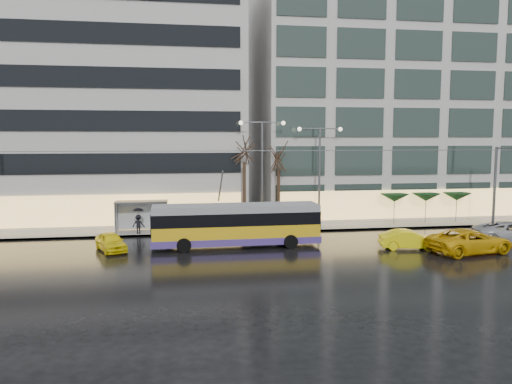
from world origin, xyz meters
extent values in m
plane|color=black|center=(0.00, 0.00, 0.00)|extent=(140.00, 140.00, 0.00)
cube|color=gray|center=(2.00, 14.00, 0.07)|extent=(80.00, 10.00, 0.15)
cube|color=slate|center=(2.00, 9.05, 0.07)|extent=(80.00, 0.10, 0.15)
cube|color=#B6B3AE|center=(-16.00, 19.00, 11.15)|extent=(34.00, 14.00, 22.00)
cube|color=#B6B3AE|center=(19.00, 19.00, 12.65)|extent=(32.00, 14.00, 25.00)
cube|color=gold|center=(-1.00, 4.25, 1.03)|extent=(11.77, 2.54, 1.47)
cube|color=#483482|center=(-1.00, 4.25, 0.54)|extent=(11.81, 2.58, 0.49)
cube|color=black|center=(-1.00, 4.25, 2.11)|extent=(11.79, 2.56, 0.88)
cube|color=gray|center=(-1.00, 4.25, 2.79)|extent=(11.77, 2.54, 0.49)
cube|color=black|center=(4.90, 4.30, 1.96)|extent=(0.08, 2.25, 1.27)
cube|color=black|center=(-6.91, 4.21, 1.96)|extent=(0.08, 2.25, 1.27)
cylinder|color=black|center=(2.71, 5.51, 0.49)|extent=(0.98, 0.35, 0.98)
cylinder|color=black|center=(2.73, 3.06, 0.49)|extent=(0.98, 0.35, 0.98)
cylinder|color=black|center=(-4.73, 5.45, 0.49)|extent=(0.98, 0.35, 0.98)
cylinder|color=black|center=(-4.71, 3.00, 0.49)|extent=(0.98, 0.35, 0.98)
cylinder|color=#595B60|center=(-1.99, 5.18, 4.21)|extent=(0.09, 3.64, 2.58)
cylinder|color=#595B60|center=(-1.99, 5.67, 4.21)|extent=(0.09, 3.64, 2.58)
cylinder|color=#595B60|center=(22.00, 8.50, 3.50)|extent=(0.24, 0.24, 7.00)
cylinder|color=#595B60|center=(1.00, 5.75, 6.80)|extent=(42.00, 0.04, 0.04)
cylinder|color=#595B60|center=(1.00, 6.25, 6.80)|extent=(42.00, 0.04, 0.04)
cube|color=#595B60|center=(-8.00, 10.50, 2.60)|extent=(4.20, 1.60, 0.12)
cube|color=silver|center=(-8.00, 11.20, 1.35)|extent=(4.00, 0.05, 2.20)
cube|color=white|center=(-10.05, 10.50, 1.35)|extent=(0.10, 1.40, 2.20)
cylinder|color=#595B60|center=(-10.00, 9.80, 1.35)|extent=(0.10, 0.10, 2.40)
cylinder|color=#595B60|center=(-10.00, 11.20, 1.35)|extent=(0.10, 0.10, 2.40)
cylinder|color=#595B60|center=(-6.00, 9.80, 1.35)|extent=(0.10, 0.10, 2.40)
cylinder|color=#595B60|center=(-6.00, 11.20, 1.35)|extent=(0.10, 0.10, 2.40)
cylinder|color=#595B60|center=(2.00, 10.80, 4.65)|extent=(0.18, 0.18, 9.00)
cylinder|color=#595B60|center=(1.10, 10.80, 9.05)|extent=(1.80, 0.10, 0.10)
cylinder|color=#595B60|center=(2.90, 10.80, 9.05)|extent=(1.80, 0.10, 0.10)
sphere|color=#FFF2CC|center=(0.20, 10.80, 9.00)|extent=(0.36, 0.36, 0.36)
sphere|color=#FFF2CC|center=(3.80, 10.80, 9.00)|extent=(0.36, 0.36, 0.36)
cylinder|color=#595B60|center=(7.00, 10.80, 4.40)|extent=(0.18, 0.18, 8.50)
cylinder|color=#595B60|center=(6.10, 10.80, 8.55)|extent=(1.80, 0.10, 0.10)
cylinder|color=#595B60|center=(7.90, 10.80, 8.55)|extent=(1.80, 0.10, 0.10)
sphere|color=#FFF2CC|center=(5.20, 10.80, 8.50)|extent=(0.36, 0.36, 0.36)
sphere|color=#FFF2CC|center=(8.80, 10.80, 8.50)|extent=(0.36, 0.36, 0.36)
cylinder|color=black|center=(0.50, 11.00, 2.95)|extent=(0.28, 0.28, 5.60)
cylinder|color=black|center=(3.50, 11.20, 2.60)|extent=(0.28, 0.28, 4.90)
cylinder|color=#595B60|center=(14.00, 11.00, 1.25)|extent=(0.06, 0.06, 2.20)
cone|color=#0F3717|center=(14.00, 11.00, 2.45)|extent=(2.50, 2.50, 0.70)
cylinder|color=#595B60|center=(17.00, 11.00, 1.25)|extent=(0.06, 0.06, 2.20)
cone|color=#0F3717|center=(17.00, 11.00, 2.45)|extent=(2.50, 2.50, 0.70)
cylinder|color=#595B60|center=(20.00, 11.00, 1.25)|extent=(0.06, 0.06, 2.20)
cone|color=#0F3717|center=(20.00, 11.00, 2.45)|extent=(2.50, 2.50, 0.70)
imported|color=yellow|center=(-9.67, 4.25, 0.64)|extent=(2.81, 4.03, 1.27)
imported|color=#FFEB0D|center=(10.86, 1.63, 0.67)|extent=(4.26, 2.18, 1.34)
imported|color=#E6AD0C|center=(14.37, -0.17, 0.82)|extent=(6.26, 3.72, 1.63)
imported|color=black|center=(-5.79, 9.40, 1.00)|extent=(0.63, 0.43, 1.70)
imported|color=#C4419E|center=(-5.79, 9.40, 1.90)|extent=(0.99, 1.01, 0.88)
imported|color=black|center=(-4.82, 9.64, 0.97)|extent=(0.93, 0.80, 1.65)
imported|color=black|center=(-8.19, 9.49, 0.92)|extent=(1.10, 0.77, 1.54)
imported|color=black|center=(-8.19, 9.49, 1.90)|extent=(0.98, 0.98, 0.72)
camera|label=1|loc=(-5.05, -30.60, 7.71)|focal=35.00mm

